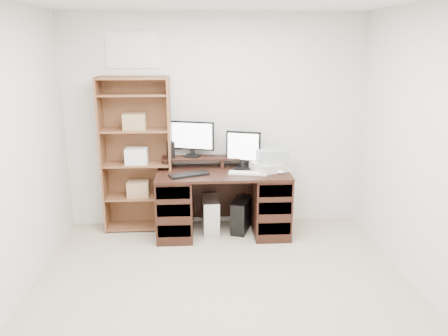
{
  "coord_description": "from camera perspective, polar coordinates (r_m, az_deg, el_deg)",
  "views": [
    {
      "loc": [
        -0.19,
        -3.1,
        2.13
      ],
      "look_at": [
        0.08,
        1.43,
        0.85
      ],
      "focal_mm": 35.0,
      "sensor_mm": 36.0,
      "label": 1
    }
  ],
  "objects": [
    {
      "name": "monitor_small",
      "position": [
        5.01,
        2.53,
        2.55
      ],
      "size": [
        0.39,
        0.2,
        0.44
      ],
      "rotation": [
        0.0,
        0.0,
        -0.31
      ],
      "color": "black",
      "rests_on": "desk"
    },
    {
      "name": "tower_black",
      "position": [
        5.19,
        2.23,
        -6.2
      ],
      "size": [
        0.28,
        0.42,
        0.38
      ],
      "rotation": [
        0.0,
        0.0,
        -0.33
      ],
      "color": "black",
      "rests_on": "ground"
    },
    {
      "name": "monitor_wide",
      "position": [
        5.1,
        -4.18,
        4.06
      ],
      "size": [
        0.51,
        0.2,
        0.41
      ],
      "rotation": [
        0.0,
        0.0,
        -0.28
      ],
      "color": "black",
      "rests_on": "riser_shelf"
    },
    {
      "name": "tower_silver",
      "position": [
        5.17,
        -1.77,
        -6.12
      ],
      "size": [
        0.2,
        0.42,
        0.41
      ],
      "primitive_type": "cube",
      "rotation": [
        0.0,
        0.0,
        0.05
      ],
      "color": "silver",
      "rests_on": "ground"
    },
    {
      "name": "riser_shelf",
      "position": [
        5.12,
        -0.28,
        1.2
      ],
      "size": [
        1.4,
        0.22,
        0.12
      ],
      "color": "black",
      "rests_on": "desk"
    },
    {
      "name": "keyboard_white",
      "position": [
        4.85,
        3.12,
        -0.67
      ],
      "size": [
        0.44,
        0.2,
        0.02
      ],
      "primitive_type": "cube",
      "rotation": [
        0.0,
        0.0,
        -0.19
      ],
      "color": "white",
      "rests_on": "desk"
    },
    {
      "name": "basket",
      "position": [
        4.98,
        6.19,
        1.62
      ],
      "size": [
        0.36,
        0.28,
        0.14
      ],
      "primitive_type": "cube",
      "rotation": [
        0.0,
        0.0,
        0.13
      ],
      "color": "#979DA2",
      "rests_on": "printer"
    },
    {
      "name": "mouse",
      "position": [
        4.9,
        7.4,
        -0.54
      ],
      "size": [
        0.1,
        0.08,
        0.03
      ],
      "primitive_type": "ellipsoid",
      "rotation": [
        0.0,
        0.0,
        -0.35
      ],
      "color": "white",
      "rests_on": "desk"
    },
    {
      "name": "desk",
      "position": [
        5.06,
        -0.14,
        -4.37
      ],
      "size": [
        1.5,
        0.7,
        0.75
      ],
      "color": "black",
      "rests_on": "ground"
    },
    {
      "name": "room",
      "position": [
        3.23,
        0.12,
        -0.03
      ],
      "size": [
        3.54,
        4.04,
        2.54
      ],
      "color": "#BAA78C",
      "rests_on": "ground"
    },
    {
      "name": "printer",
      "position": [
        5.01,
        6.15,
        0.26
      ],
      "size": [
        0.49,
        0.44,
        0.1
      ],
      "primitive_type": "cube",
      "rotation": [
        0.0,
        0.0,
        0.4
      ],
      "color": "beige",
      "rests_on": "desk"
    },
    {
      "name": "bookshelf",
      "position": [
        5.15,
        -11.31,
        1.83
      ],
      "size": [
        0.8,
        0.3,
        1.8
      ],
      "color": "brown",
      "rests_on": "ground"
    },
    {
      "name": "speaker",
      "position": [
        5.09,
        -6.98,
        2.39
      ],
      "size": [
        0.1,
        0.1,
        0.19
      ],
      "primitive_type": "cube",
      "rotation": [
        0.0,
        0.0,
        0.4
      ],
      "color": "black",
      "rests_on": "riser_shelf"
    },
    {
      "name": "keyboard_black",
      "position": [
        4.8,
        -4.57,
        -0.87
      ],
      "size": [
        0.46,
        0.29,
        0.02
      ],
      "primitive_type": "cube",
      "rotation": [
        0.0,
        0.0,
        0.37
      ],
      "color": "black",
      "rests_on": "desk"
    }
  ]
}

